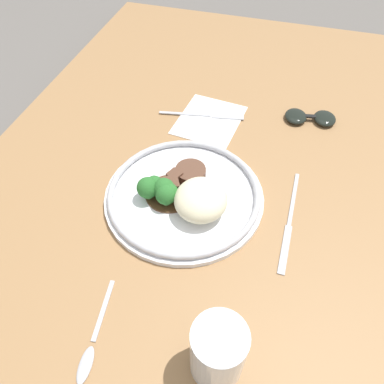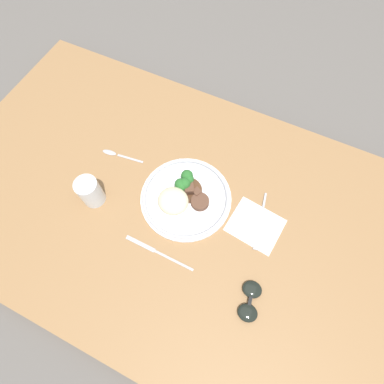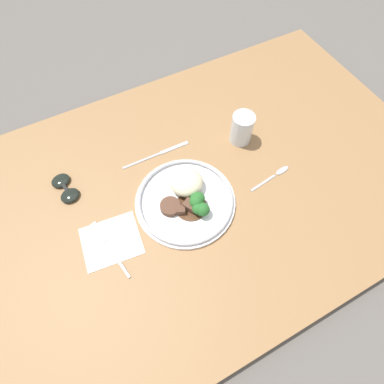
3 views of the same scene
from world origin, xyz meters
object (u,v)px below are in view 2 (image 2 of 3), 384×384
object	(u,v)px
knife	(157,252)
sunglasses	(250,301)
juice_glass	(91,193)
spoon	(115,154)
plate	(184,196)
fork	(260,226)

from	to	relation	value
knife	sunglasses	distance (m)	0.30
juice_glass	spoon	distance (m)	0.18
plate	sunglasses	size ratio (longest dim) A/B	2.44
spoon	knife	bearing A→B (deg)	133.65
spoon	sunglasses	bearing A→B (deg)	149.97
fork	juice_glass	bearing A→B (deg)	-85.10
fork	sunglasses	distance (m)	0.22
fork	spoon	bearing A→B (deg)	-103.54
fork	sunglasses	world-z (taller)	sunglasses
plate	knife	bearing A→B (deg)	90.68
juice_glass	spoon	bearing A→B (deg)	-79.48
knife	plate	bearing A→B (deg)	-88.65
sunglasses	juice_glass	bearing A→B (deg)	-17.35
fork	knife	bearing A→B (deg)	-60.64
plate	sunglasses	world-z (taller)	plate
knife	spoon	distance (m)	0.38
fork	spoon	xyz separation A→B (m)	(0.54, -0.03, -0.00)
plate	juice_glass	distance (m)	0.29
juice_glass	sunglasses	xyz separation A→B (m)	(-0.56, 0.08, -0.04)
plate	spoon	size ratio (longest dim) A/B	1.93
sunglasses	spoon	bearing A→B (deg)	-32.12
sunglasses	plate	bearing A→B (deg)	-43.15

